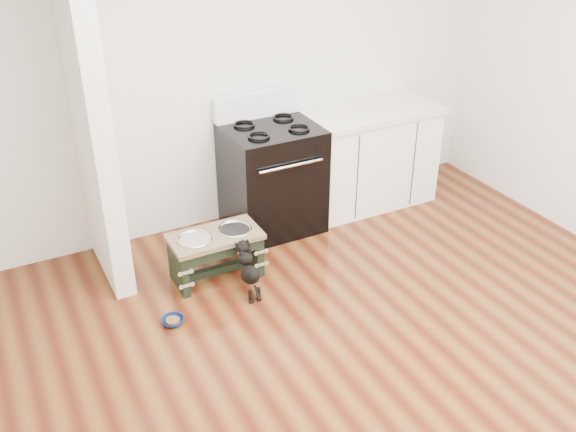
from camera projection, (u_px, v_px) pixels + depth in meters
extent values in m
plane|color=#43180C|center=(393.00, 392.00, 3.90)|extent=(5.00, 5.00, 0.00)
plane|color=silver|center=(224.00, 69.00, 5.18)|extent=(5.00, 0.00, 5.00)
cube|color=silver|center=(88.00, 107.00, 4.39)|extent=(0.15, 0.80, 2.70)
cube|color=black|center=(272.00, 179.00, 5.44)|extent=(0.76, 0.65, 0.92)
cube|color=black|center=(289.00, 200.00, 5.23)|extent=(0.58, 0.02, 0.50)
cylinder|color=silver|center=(291.00, 166.00, 5.05)|extent=(0.56, 0.02, 0.02)
cube|color=white|center=(257.00, 105.00, 5.38)|extent=(0.76, 0.08, 0.22)
torus|color=black|center=(259.00, 136.00, 5.03)|extent=(0.18, 0.18, 0.02)
torus|color=black|center=(299.00, 128.00, 5.18)|extent=(0.18, 0.18, 0.02)
torus|color=black|center=(244.00, 124.00, 5.25)|extent=(0.18, 0.18, 0.02)
torus|color=black|center=(283.00, 117.00, 5.39)|extent=(0.18, 0.18, 0.02)
cube|color=white|center=(367.00, 159.00, 5.87)|extent=(1.20, 0.60, 0.86)
cube|color=beige|center=(370.00, 112.00, 5.65)|extent=(1.24, 0.64, 0.05)
cube|color=black|center=(380.00, 207.00, 5.86)|extent=(1.20, 0.06, 0.10)
cube|color=black|center=(179.00, 268.00, 4.78)|extent=(0.06, 0.33, 0.34)
cube|color=black|center=(252.00, 248.00, 5.02)|extent=(0.06, 0.33, 0.34)
cube|color=black|center=(223.00, 253.00, 4.72)|extent=(0.55, 0.03, 0.08)
cube|color=black|center=(217.00, 270.00, 4.95)|extent=(0.55, 0.06, 0.06)
cube|color=brown|center=(215.00, 237.00, 4.81)|extent=(0.69, 0.37, 0.04)
cylinder|color=silver|center=(195.00, 241.00, 4.74)|extent=(0.24, 0.24, 0.04)
cylinder|color=silver|center=(235.00, 231.00, 4.87)|extent=(0.24, 0.24, 0.04)
torus|color=silver|center=(195.00, 239.00, 4.73)|extent=(0.27, 0.27, 0.02)
torus|color=silver|center=(234.00, 229.00, 4.86)|extent=(0.27, 0.27, 0.02)
cylinder|color=black|center=(250.00, 296.00, 4.66)|extent=(0.03, 0.03, 0.10)
cylinder|color=black|center=(259.00, 294.00, 4.69)|extent=(0.03, 0.03, 0.10)
sphere|color=black|center=(251.00, 301.00, 4.68)|extent=(0.04, 0.04, 0.04)
sphere|color=black|center=(259.00, 299.00, 4.70)|extent=(0.04, 0.04, 0.04)
ellipsoid|color=black|center=(250.00, 275.00, 4.66)|extent=(0.12, 0.28, 0.25)
sphere|color=black|center=(245.00, 258.00, 4.68)|extent=(0.11, 0.11, 0.11)
sphere|color=black|center=(243.00, 247.00, 4.67)|extent=(0.10, 0.10, 0.10)
sphere|color=black|center=(235.00, 244.00, 4.71)|extent=(0.03, 0.03, 0.03)
sphere|color=black|center=(243.00, 242.00, 4.74)|extent=(0.03, 0.03, 0.03)
cylinder|color=black|center=(257.00, 292.00, 4.62)|extent=(0.02, 0.08, 0.09)
torus|color=#D83F5D|center=(244.00, 252.00, 4.68)|extent=(0.09, 0.06, 0.09)
imported|color=navy|center=(173.00, 321.00, 4.46)|extent=(0.16, 0.16, 0.05)
cylinder|color=#5A3319|center=(173.00, 321.00, 4.46)|extent=(0.10, 0.10, 0.02)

